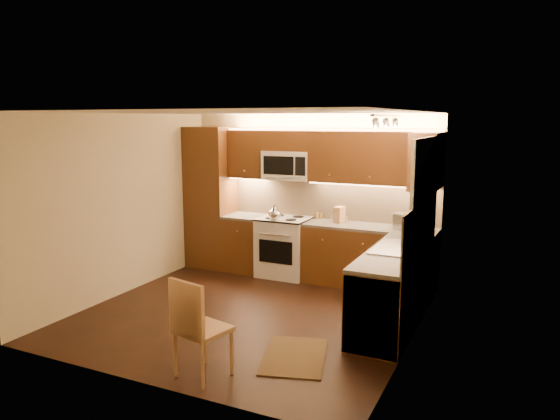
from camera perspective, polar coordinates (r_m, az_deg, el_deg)
The scene contains 37 objects.
floor at distance 6.76m, azimuth -3.20°, elevation -11.13°, with size 4.00×4.00×0.01m, color black.
ceiling at distance 6.32m, azimuth -3.42°, elevation 10.56°, with size 4.00×4.00×0.01m, color beige.
wall_back at distance 8.21m, azimuth 3.36°, elevation 1.63°, with size 4.00×0.01×2.50m, color #C7BB91.
wall_front at distance 4.80m, azimuth -14.78°, elevation -4.56°, with size 4.00×0.01×2.50m, color #C7BB91.
wall_left at distance 7.57m, azimuth -16.73°, elevation 0.54°, with size 0.01×4.00×2.50m, color #C7BB91.
wall_right at distance 5.76m, azimuth 14.48°, elevation -2.18°, with size 0.01×4.00×2.50m, color #C7BB91.
pantry at distance 8.71m, azimuth -7.51°, elevation 1.38°, with size 0.70×0.60×2.30m, color #4C2B10.
base_cab_back_left at distance 8.52m, azimuth -3.65°, elevation -3.69°, with size 0.62×0.60×0.86m, color #4C2B10.
counter_back_left at distance 8.42m, azimuth -3.69°, elevation -0.71°, with size 0.62×0.60×0.04m, color #353330.
base_cab_back_right at distance 7.77m, azimuth 9.63°, elevation -5.13°, with size 1.92×0.60×0.86m, color #4C2B10.
counter_back_right at distance 7.67m, azimuth 9.73°, elevation -1.88°, with size 1.92×0.60×0.04m, color #353330.
base_cab_right at distance 6.41m, azimuth 12.19°, elevation -8.47°, with size 0.60×2.00×0.86m, color #4C2B10.
counter_right at distance 6.28m, azimuth 12.34°, elevation -4.57°, with size 0.60×2.00×0.04m, color #353330.
dishwasher at distance 5.76m, azimuth 10.58°, elevation -10.51°, with size 0.58×0.60×0.84m, color silver.
backsplash_back at distance 8.09m, azimuth 5.64°, elevation 1.12°, with size 3.30×0.02×0.60m, color tan.
backsplash_right at distance 6.16m, azimuth 15.08°, elevation -1.92°, with size 0.02×2.00×0.60m, color tan.
upper_cab_back_left at distance 8.41m, azimuth -3.35°, elevation 6.11°, with size 0.62×0.35×0.75m, color #4C2B10.
upper_cab_back_right at distance 7.65m, azimuth 10.20°, elevation 5.61°, with size 1.92×0.35×0.75m, color #4C2B10.
upper_cab_bridge at distance 8.09m, azimuth 0.97°, elevation 7.54°, with size 0.76×0.35×0.31m, color #4C2B10.
upper_cab_right_corner at distance 7.07m, azimuth 15.46°, elevation 5.07°, with size 0.35×0.50×0.75m, color #4C2B10.
stove at distance 8.19m, azimuth 0.50°, elevation -4.01°, with size 0.76×0.65×0.92m, color silver, non-canonical shape.
microwave at distance 8.10m, azimuth 0.92°, elevation 4.88°, with size 0.76×0.38×0.44m, color silver, non-canonical shape.
window_frame at distance 6.24m, azimuth 15.44°, elevation 1.95°, with size 0.03×1.44×1.24m, color silver.
window_blinds at distance 6.24m, azimuth 15.26°, elevation 1.96°, with size 0.02×1.36×1.16m, color silver.
sink at distance 6.40m, azimuth 12.67°, elevation -3.43°, with size 0.52×0.86×0.15m, color silver, non-canonical shape.
faucet at distance 6.35m, azimuth 14.28°, elevation -2.91°, with size 0.20×0.04×0.30m, color silver, non-canonical shape.
track_light_bar at distance 6.13m, azimuth 11.50°, elevation 10.04°, with size 0.04×1.20×0.03m, color silver.
kettle at distance 7.89m, azimuth -0.59°, elevation -0.26°, with size 0.20×0.20×0.23m, color silver, non-canonical shape.
toaster_oven at distance 7.56m, azimuth 13.80°, elevation -1.20°, with size 0.36×0.27×0.22m, color silver.
knife_block at distance 7.85m, azimuth 6.50°, elevation -0.50°, with size 0.11×0.17×0.24m, color #9F7248.
spice_jar_a at distance 8.02m, azimuth 5.64°, elevation -0.79°, with size 0.04×0.04×0.09m, color silver.
spice_jar_b at distance 8.14m, azimuth 4.47°, elevation -0.63°, with size 0.04×0.04×0.09m, color brown.
spice_jar_c at distance 7.94m, azimuth 7.26°, elevation -0.91°, with size 0.05×0.05×0.10m, color silver.
spice_jar_d at distance 8.14m, azimuth 4.07°, elevation -0.59°, with size 0.05×0.05×0.10m, color olive.
soap_bottle at distance 6.77m, azimuth 15.49°, elevation -2.54°, with size 0.10×0.10×0.22m, color white.
rug at distance 5.61m, azimuth 1.61°, elevation -15.61°, with size 0.62×0.93×0.01m, color black.
dining_chair at distance 5.09m, azimuth -8.37°, elevation -12.48°, with size 0.44×0.44×0.98m, color #9F7248, non-canonical shape.
Camera 1 is at (3.02, -5.55, 2.41)m, focal length 33.62 mm.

